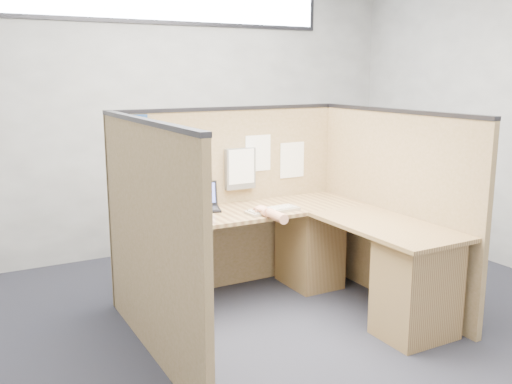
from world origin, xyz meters
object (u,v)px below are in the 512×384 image
l_desk (293,260)px  laptop (199,203)px  keyboard (273,210)px  mouse (261,212)px

l_desk → laptop: 0.88m
keyboard → l_desk: bearing=-82.9°
laptop → keyboard: laptop is taller
keyboard → mouse: size_ratio=4.12×
l_desk → mouse: size_ratio=17.75×
laptop → mouse: 0.53m
mouse → keyboard: bearing=18.4°
l_desk → keyboard: 0.43m
l_desk → laptop: (-0.52, 0.60, 0.39)m
laptop → keyboard: 0.60m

